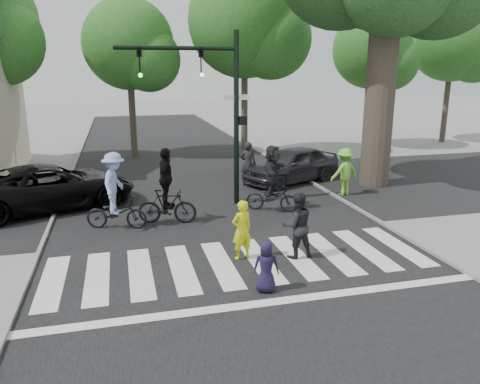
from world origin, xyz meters
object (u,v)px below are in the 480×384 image
object	(u,v)px
cyclist_right	(272,182)
cyclist_mid	(167,193)
car_grey	(292,164)
pedestrian_adult	(297,225)
car_suv	(51,187)
pedestrian_woman	(242,230)
traffic_signal	(212,95)
pedestrian_child	(266,267)
cyclist_left	(115,196)

from	to	relation	value
cyclist_right	cyclist_mid	bearing A→B (deg)	-173.26
cyclist_mid	car_grey	size ratio (longest dim) A/B	0.53
pedestrian_adult	car_suv	world-z (taller)	pedestrian_adult
pedestrian_woman	pedestrian_adult	world-z (taller)	pedestrian_adult
traffic_signal	car_suv	xyz separation A→B (m)	(-5.54, 1.02, -3.11)
cyclist_right	traffic_signal	bearing A→B (deg)	146.65
pedestrian_child	cyclist_mid	world-z (taller)	cyclist_mid
pedestrian_woman	car_grey	distance (m)	8.69
pedestrian_adult	car_grey	bearing A→B (deg)	-110.36
traffic_signal	pedestrian_woman	size ratio (longest dim) A/B	3.83
car_suv	pedestrian_adult	bearing A→B (deg)	-153.25
pedestrian_woman	car_suv	xyz separation A→B (m)	(-5.27, 5.99, 0.00)
car_suv	car_grey	world-z (taller)	car_suv
car_grey	pedestrian_adult	bearing A→B (deg)	-42.78
pedestrian_woman	cyclist_mid	bearing A→B (deg)	-82.93
traffic_signal	pedestrian_adult	world-z (taller)	traffic_signal
car_grey	traffic_signal	bearing A→B (deg)	-79.39
car_suv	cyclist_right	bearing A→B (deg)	-126.85
cyclist_left	cyclist_mid	distance (m)	1.56
traffic_signal	car_grey	world-z (taller)	traffic_signal
cyclist_left	car_suv	world-z (taller)	cyclist_left
traffic_signal	car_grey	distance (m)	5.68
pedestrian_child	cyclist_mid	distance (m)	5.52
traffic_signal	pedestrian_adult	xyz separation A→B (m)	(1.13, -5.23, -3.03)
traffic_signal	car_suv	distance (m)	6.44
traffic_signal	pedestrian_adult	bearing A→B (deg)	-77.80
pedestrian_adult	cyclist_right	distance (m)	4.10
cyclist_left	car_suv	bearing A→B (deg)	128.32
pedestrian_woman	cyclist_mid	world-z (taller)	cyclist_mid
pedestrian_woman	car_suv	world-z (taller)	car_suv
cyclist_left	cyclist_right	bearing A→B (deg)	5.93
pedestrian_adult	cyclist_mid	xyz separation A→B (m)	(-2.95, 3.61, 0.12)
cyclist_left	car_suv	size ratio (longest dim) A/B	0.42
cyclist_mid	car_suv	distance (m)	4.56
pedestrian_child	cyclist_right	world-z (taller)	cyclist_right
pedestrian_adult	cyclist_left	xyz separation A→B (m)	(-4.50, 3.50, 0.16)
cyclist_left	car_grey	world-z (taller)	cyclist_left
cyclist_right	car_suv	size ratio (longest dim) A/B	0.40
traffic_signal	cyclist_left	size ratio (longest dim) A/B	2.54
traffic_signal	cyclist_left	bearing A→B (deg)	-152.90
pedestrian_woman	cyclist_left	distance (m)	4.50
cyclist_left	cyclist_mid	bearing A→B (deg)	4.03
car_suv	car_grey	bearing A→B (deg)	-100.50
cyclist_mid	cyclist_right	size ratio (longest dim) A/B	1.05
cyclist_left	cyclist_right	size ratio (longest dim) A/B	1.03
pedestrian_child	car_grey	distance (m)	10.39
traffic_signal	pedestrian_adult	size ratio (longest dim) A/B	3.45
cyclist_right	car_suv	xyz separation A→B (m)	(-7.34, 2.21, -0.23)
pedestrian_woman	cyclist_right	size ratio (longest dim) A/B	0.68
pedestrian_child	car_grey	size ratio (longest dim) A/B	0.26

